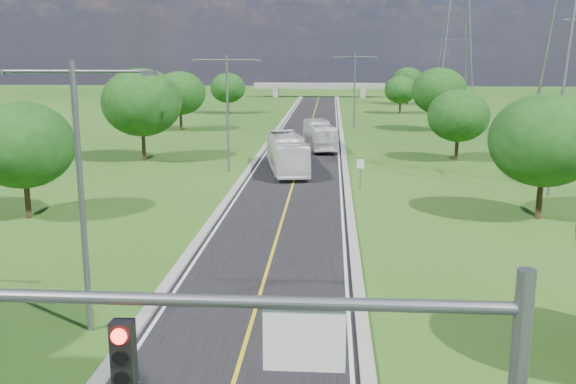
{
  "coord_description": "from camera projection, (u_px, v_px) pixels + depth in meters",
  "views": [
    {
      "loc": [
        2.96,
        -9.96,
        10.26
      ],
      "look_at": [
        0.72,
        23.11,
        3.0
      ],
      "focal_mm": 40.0,
      "sensor_mm": 36.0,
      "label": 1
    }
  ],
  "objects": [
    {
      "name": "streetlight_mid_left",
      "position": [
        227.0,
        103.0,
        55.08
      ],
      "size": [
        5.9,
        0.25,
        10.0
      ],
      "color": "slate",
      "rests_on": "ground"
    },
    {
      "name": "ground",
      "position": [
        304.0,
        147.0,
        70.57
      ],
      "size": [
        260.0,
        260.0,
        0.0
      ],
      "primitive_type": "plane",
      "color": "#1B4914",
      "rests_on": "ground"
    },
    {
      "name": "overpass",
      "position": [
        319.0,
        87.0,
        148.03
      ],
      "size": [
        30.0,
        3.0,
        3.2
      ],
      "color": "gray",
      "rests_on": "ground"
    },
    {
      "name": "bus_inbound",
      "position": [
        287.0,
        153.0,
        55.76
      ],
      "size": [
        4.59,
        11.73,
        3.19
      ],
      "primitive_type": "imported",
      "rotation": [
        0.0,
        0.0,
        0.17
      ],
      "color": "white",
      "rests_on": "road"
    },
    {
      "name": "curb_left",
      "position": [
        271.0,
        139.0,
        76.68
      ],
      "size": [
        0.5,
        150.0,
        0.22
      ],
      "primitive_type": "cube",
      "color": "gray",
      "rests_on": "ground"
    },
    {
      "name": "tree_rd",
      "position": [
        439.0,
        91.0,
        83.92
      ],
      "size": [
        7.14,
        7.14,
        8.3
      ],
      "color": "black",
      "rests_on": "ground"
    },
    {
      "name": "tree_ld",
      "position": [
        180.0,
        93.0,
        84.28
      ],
      "size": [
        6.72,
        6.72,
        7.82
      ],
      "color": "black",
      "rests_on": "ground"
    },
    {
      "name": "tree_le",
      "position": [
        228.0,
        88.0,
        107.64
      ],
      "size": [
        5.88,
        5.88,
        6.84
      ],
      "color": "black",
      "rests_on": "ground"
    },
    {
      "name": "curb_right",
      "position": [
        342.0,
        139.0,
        76.12
      ],
      "size": [
        0.5,
        150.0,
        0.22
      ],
      "primitive_type": "cube",
      "color": "gray",
      "rests_on": "ground"
    },
    {
      "name": "tree_re",
      "position": [
        401.0,
        90.0,
        107.74
      ],
      "size": [
        5.46,
        5.46,
        6.35
      ],
      "color": "black",
      "rests_on": "ground"
    },
    {
      "name": "road",
      "position": [
        306.0,
        140.0,
        76.42
      ],
      "size": [
        8.0,
        150.0,
        0.06
      ],
      "primitive_type": "cube",
      "color": "black",
      "rests_on": "ground"
    },
    {
      "name": "tree_lb",
      "position": [
        23.0,
        145.0,
        39.45
      ],
      "size": [
        6.3,
        6.3,
        7.33
      ],
      "color": "black",
      "rests_on": "ground"
    },
    {
      "name": "tree_rf",
      "position": [
        408.0,
        81.0,
        126.87
      ],
      "size": [
        6.3,
        6.3,
        7.33
      ],
      "color": "black",
      "rests_on": "ground"
    },
    {
      "name": "streetlight_near_left",
      "position": [
        80.0,
        175.0,
        22.92
      ],
      "size": [
        5.9,
        0.25,
        10.0
      ],
      "color": "slate",
      "rests_on": "ground"
    },
    {
      "name": "tree_lc",
      "position": [
        142.0,
        102.0,
        60.63
      ],
      "size": [
        7.56,
        7.56,
        8.79
      ],
      "color": "black",
      "rests_on": "ground"
    },
    {
      "name": "streetlight_far_right",
      "position": [
        355.0,
        85.0,
        86.45
      ],
      "size": [
        5.9,
        0.25,
        10.0
      ],
      "color": "slate",
      "rests_on": "ground"
    },
    {
      "name": "bus_outbound",
      "position": [
        319.0,
        135.0,
        68.82
      ],
      "size": [
        4.0,
        10.77,
        2.93
      ],
      "primitive_type": "imported",
      "rotation": [
        0.0,
        0.0,
        3.29
      ],
      "color": "white",
      "rests_on": "road"
    },
    {
      "name": "tree_rc",
      "position": [
        458.0,
        116.0,
        60.86
      ],
      "size": [
        5.88,
        5.88,
        6.84
      ],
      "color": "black",
      "rests_on": "ground"
    },
    {
      "name": "tree_rb",
      "position": [
        544.0,
        140.0,
        39.22
      ],
      "size": [
        6.72,
        6.72,
        7.82
      ],
      "color": "black",
      "rests_on": "ground"
    },
    {
      "name": "speed_limit_sign",
      "position": [
        360.0,
        169.0,
        48.43
      ],
      "size": [
        0.55,
        0.09,
        2.4
      ],
      "color": "slate",
      "rests_on": "ground"
    },
    {
      "name": "power_tower_far",
      "position": [
        456.0,
        31.0,
        119.46
      ],
      "size": [
        9.0,
        6.4,
        28.0
      ],
      "color": "slate",
      "rests_on": "ground"
    }
  ]
}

